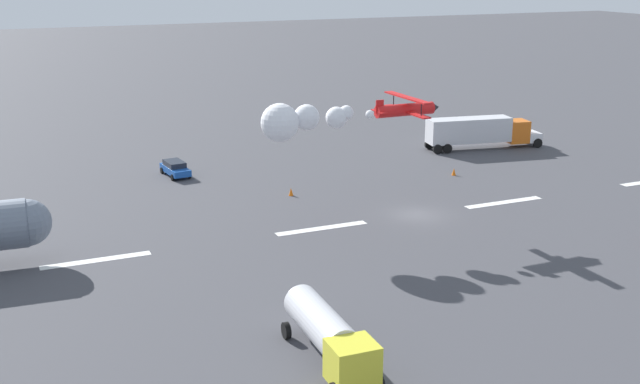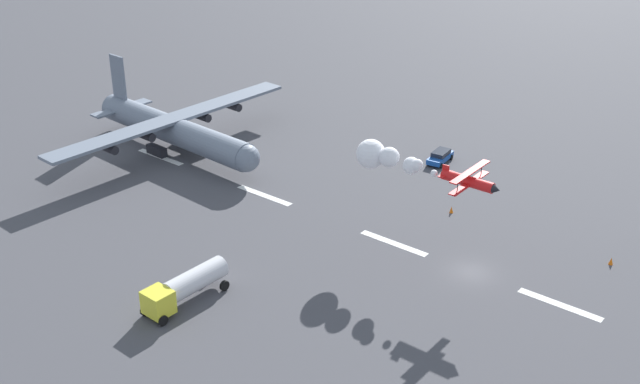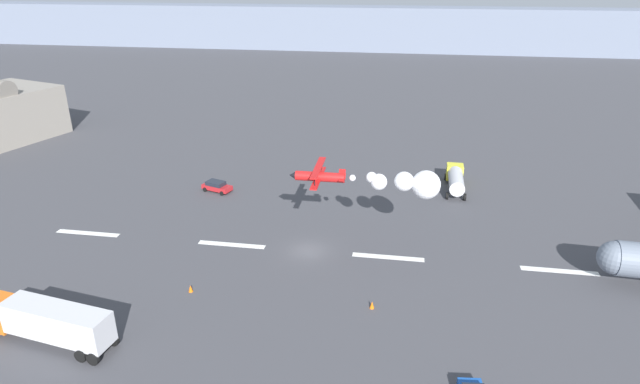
% 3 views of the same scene
% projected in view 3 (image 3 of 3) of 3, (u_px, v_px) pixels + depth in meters
% --- Properties ---
extents(ground_plane, '(440.00, 440.00, 0.00)m').
position_uv_depth(ground_plane, '(308.00, 251.00, 60.07)').
color(ground_plane, '#424247').
rests_on(ground_plane, ground).
extents(runway_stripe_2, '(8.00, 0.90, 0.01)m').
position_uv_depth(runway_stripe_2, '(88.00, 233.00, 64.04)').
color(runway_stripe_2, white).
rests_on(runway_stripe_2, ground).
extents(runway_stripe_3, '(8.00, 0.90, 0.01)m').
position_uv_depth(runway_stripe_3, '(232.00, 245.00, 61.40)').
color(runway_stripe_3, white).
rests_on(runway_stripe_3, ground).
extents(runway_stripe_4, '(8.00, 0.90, 0.01)m').
position_uv_depth(runway_stripe_4, '(388.00, 257.00, 58.75)').
color(runway_stripe_4, white).
rests_on(runway_stripe_4, ground).
extents(runway_stripe_5, '(8.00, 0.90, 0.01)m').
position_uv_depth(runway_stripe_5, '(559.00, 271.00, 56.10)').
color(runway_stripe_5, white).
rests_on(runway_stripe_5, ground).
extents(mountain_ridge_distant, '(396.00, 16.00, 15.94)m').
position_uv_depth(mountain_ridge_distant, '(382.00, 29.00, 201.26)').
color(mountain_ridge_distant, slate).
rests_on(mountain_ridge_distant, ground).
extents(stunt_biplane_red, '(15.99, 6.59, 3.02)m').
position_uv_depth(stunt_biplane_red, '(399.00, 182.00, 54.75)').
color(stunt_biplane_red, red).
extents(semi_truck_orange, '(14.09, 5.03, 3.70)m').
position_uv_depth(semi_truck_orange, '(44.00, 320.00, 44.86)').
color(semi_truck_orange, silver).
rests_on(semi_truck_orange, ground).
extents(fuel_tanker_truck, '(2.99, 8.77, 2.90)m').
position_uv_depth(fuel_tanker_truck, '(456.00, 178.00, 75.87)').
color(fuel_tanker_truck, yellow).
rests_on(fuel_tanker_truck, ground).
extents(airport_staff_sedan, '(4.64, 3.08, 1.52)m').
position_uv_depth(airport_staff_sedan, '(217.00, 186.00, 75.64)').
color(airport_staff_sedan, '#B21E23').
rests_on(airport_staff_sedan, ground).
extents(traffic_cone_near, '(0.44, 0.44, 0.75)m').
position_uv_depth(traffic_cone_near, '(191.00, 288.00, 52.40)').
color(traffic_cone_near, orange).
rests_on(traffic_cone_near, ground).
extents(traffic_cone_far, '(0.44, 0.44, 0.75)m').
position_uv_depth(traffic_cone_far, '(372.00, 305.00, 49.86)').
color(traffic_cone_far, orange).
rests_on(traffic_cone_far, ground).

